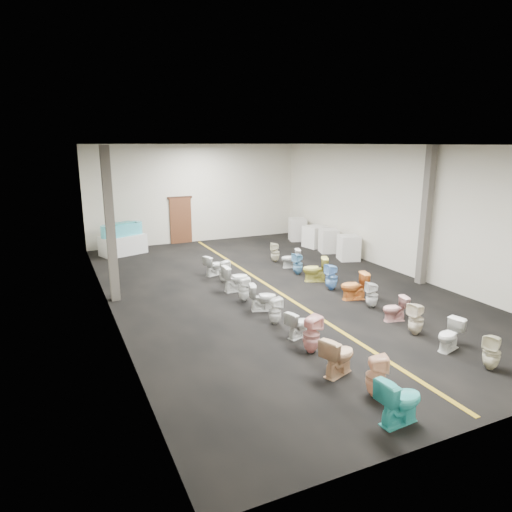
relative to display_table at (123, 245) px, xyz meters
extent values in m
plane|color=black|center=(3.63, -6.77, -0.40)|extent=(16.00, 16.00, 0.00)
plane|color=black|center=(3.63, -6.77, 4.10)|extent=(16.00, 16.00, 0.00)
plane|color=beige|center=(3.63, 1.23, 1.85)|extent=(10.00, 0.00, 10.00)
plane|color=beige|center=(3.63, -14.77, 1.85)|extent=(10.00, 0.00, 10.00)
plane|color=beige|center=(-1.37, -6.77, 1.85)|extent=(0.00, 16.00, 16.00)
plane|color=beige|center=(8.63, -6.77, 1.85)|extent=(0.00, 16.00, 16.00)
cube|color=#9B7816|center=(3.63, -6.77, -0.40)|extent=(0.12, 15.60, 0.01)
cube|color=#562D19|center=(2.83, 1.17, 0.65)|extent=(1.00, 0.10, 2.10)
cube|color=#331C11|center=(2.83, 1.18, 1.72)|extent=(1.15, 0.08, 0.10)
cube|color=#59544C|center=(-1.12, -5.77, 1.85)|extent=(0.25, 0.25, 4.50)
cube|color=#59544C|center=(8.38, -8.27, 1.85)|extent=(0.25, 0.25, 4.50)
cube|color=silver|center=(0.00, 0.00, 0.00)|extent=(2.01, 1.48, 0.80)
cube|color=#44B5C6|center=(0.00, 0.00, 0.65)|extent=(1.36, 1.09, 0.50)
cylinder|color=#44B5C6|center=(-0.55, -0.24, 0.65)|extent=(0.66, 0.66, 0.50)
cylinder|color=#44B5C6|center=(0.55, 0.24, 0.65)|extent=(0.66, 0.66, 0.50)
cube|color=teal|center=(0.00, 0.00, 0.85)|extent=(1.10, 0.82, 0.20)
cube|color=silver|center=(8.03, -4.71, 0.09)|extent=(0.97, 0.97, 0.99)
cube|color=silver|center=(8.03, -3.28, 0.10)|extent=(0.91, 0.91, 1.00)
cube|color=silver|center=(8.03, -2.16, 0.07)|extent=(0.98, 0.98, 0.95)
cube|color=silver|center=(8.03, -0.61, 0.13)|extent=(0.93, 0.93, 1.07)
imported|color=#34B4B1|center=(2.29, -14.10, 0.02)|extent=(0.86, 0.53, 0.84)
imported|color=#FCC199|center=(2.47, -13.27, 0.00)|extent=(0.48, 0.48, 0.81)
imported|color=#DDAD82|center=(2.32, -12.29, 0.01)|extent=(0.91, 0.71, 0.82)
imported|color=#E7A4A0|center=(2.34, -11.22, 0.03)|extent=(0.47, 0.47, 0.86)
imported|color=silver|center=(2.49, -10.38, -0.07)|extent=(0.74, 0.57, 0.67)
imported|color=white|center=(2.36, -9.42, -0.05)|extent=(0.33, 0.33, 0.71)
imported|color=silver|center=(2.49, -8.39, -0.02)|extent=(0.85, 0.64, 0.77)
imported|color=white|center=(2.32, -7.47, -0.04)|extent=(0.37, 0.36, 0.72)
imported|color=white|center=(2.45, -6.49, 0.02)|extent=(0.83, 0.48, 0.84)
imported|color=white|center=(2.46, -5.45, -0.03)|extent=(0.36, 0.35, 0.75)
imported|color=white|center=(2.41, -4.52, -0.04)|extent=(0.80, 0.63, 0.72)
imported|color=beige|center=(5.30, -13.44, -0.02)|extent=(0.46, 0.45, 0.77)
imported|color=white|center=(5.24, -12.41, -0.04)|extent=(0.78, 0.57, 0.71)
imported|color=#EFE1C6|center=(5.17, -11.43, 0.00)|extent=(0.41, 0.41, 0.80)
imported|color=#E1A39F|center=(5.30, -10.53, -0.07)|extent=(0.71, 0.50, 0.66)
imported|color=silver|center=(5.39, -9.49, -0.02)|extent=(0.43, 0.42, 0.75)
imported|color=orange|center=(5.36, -8.69, 0.01)|extent=(0.89, 0.63, 0.82)
imported|color=#73AEEB|center=(5.26, -7.65, 0.02)|extent=(0.40, 0.39, 0.84)
imported|color=#CCC452|center=(5.27, -6.65, 0.02)|extent=(0.94, 0.76, 0.84)
imported|color=#6EAED8|center=(5.16, -5.67, -0.02)|extent=(0.40, 0.40, 0.77)
imported|color=silver|center=(5.36, -4.77, -0.05)|extent=(0.78, 0.57, 0.71)
imported|color=beige|center=(5.22, -3.79, -0.02)|extent=(0.44, 0.44, 0.77)
camera|label=1|loc=(-2.68, -19.24, 4.16)|focal=32.00mm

